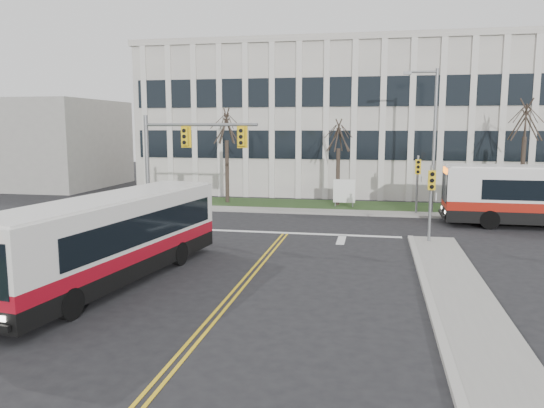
# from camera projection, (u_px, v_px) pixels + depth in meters

# --- Properties ---
(ground) EXTENTS (120.00, 120.00, 0.00)m
(ground) POSITION_uv_depth(u_px,v_px,m) (250.00, 275.00, 20.17)
(ground) COLOR black
(ground) RESTS_ON ground
(sidewalk_east) EXTENTS (2.00, 26.00, 0.14)m
(sidewalk_east) POSITION_uv_depth(u_px,v_px,m) (484.00, 340.00, 13.89)
(sidewalk_east) COLOR #9E9B93
(sidewalk_east) RESTS_ON ground
(sidewalk_cross) EXTENTS (44.00, 1.60, 0.14)m
(sidewalk_cross) POSITION_uv_depth(u_px,v_px,m) (381.00, 214.00, 33.97)
(sidewalk_cross) COLOR #9E9B93
(sidewalk_cross) RESTS_ON ground
(building_lawn) EXTENTS (44.00, 5.00, 0.12)m
(building_lawn) POSITION_uv_depth(u_px,v_px,m) (381.00, 207.00, 36.69)
(building_lawn) COLOR #27401B
(building_lawn) RESTS_ON ground
(office_building) EXTENTS (40.00, 16.00, 12.00)m
(office_building) POSITION_uv_depth(u_px,v_px,m) (382.00, 122.00, 47.48)
(office_building) COLOR silver
(office_building) RESTS_ON ground
(building_annex) EXTENTS (12.00, 12.00, 8.00)m
(building_annex) POSITION_uv_depth(u_px,v_px,m) (45.00, 144.00, 49.78)
(building_annex) COLOR #9E9B93
(building_annex) RESTS_ON ground
(mast_arm_signal) EXTENTS (6.11, 0.38, 6.20)m
(mast_arm_signal) POSITION_uv_depth(u_px,v_px,m) (177.00, 153.00, 27.58)
(mast_arm_signal) COLOR slate
(mast_arm_signal) RESTS_ON ground
(signal_pole_near) EXTENTS (0.34, 0.39, 3.80)m
(signal_pole_near) POSITION_uv_depth(u_px,v_px,m) (431.00, 193.00, 25.14)
(signal_pole_near) COLOR slate
(signal_pole_near) RESTS_ON ground
(signal_pole_far) EXTENTS (0.34, 0.39, 3.80)m
(signal_pole_far) POSITION_uv_depth(u_px,v_px,m) (418.00, 176.00, 33.40)
(signal_pole_far) COLOR slate
(signal_pole_far) RESTS_ON ground
(streetlight) EXTENTS (2.15, 0.25, 9.20)m
(streetlight) POSITION_uv_depth(u_px,v_px,m) (432.00, 133.00, 33.62)
(streetlight) COLOR slate
(streetlight) RESTS_ON ground
(directory_sign) EXTENTS (1.50, 0.12, 2.00)m
(directory_sign) POSITION_uv_depth(u_px,v_px,m) (344.00, 191.00, 36.52)
(directory_sign) COLOR slate
(directory_sign) RESTS_ON ground
(tree_left) EXTENTS (1.80, 1.80, 7.70)m
(tree_left) POSITION_uv_depth(u_px,v_px,m) (227.00, 128.00, 37.99)
(tree_left) COLOR #42352B
(tree_left) RESTS_ON ground
(tree_mid) EXTENTS (1.80, 1.80, 6.82)m
(tree_mid) POSITION_uv_depth(u_px,v_px,m) (339.00, 137.00, 36.76)
(tree_mid) COLOR #42352B
(tree_mid) RESTS_ON ground
(tree_right) EXTENTS (1.80, 1.80, 8.25)m
(tree_right) POSITION_uv_depth(u_px,v_px,m) (526.00, 122.00, 34.13)
(tree_right) COLOR #42352B
(tree_right) RESTS_ON ground
(bus_main) EXTENTS (4.07, 11.75, 3.07)m
(bus_main) POSITION_uv_depth(u_px,v_px,m) (112.00, 241.00, 19.08)
(bus_main) COLOR silver
(bus_main) RESTS_ON ground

